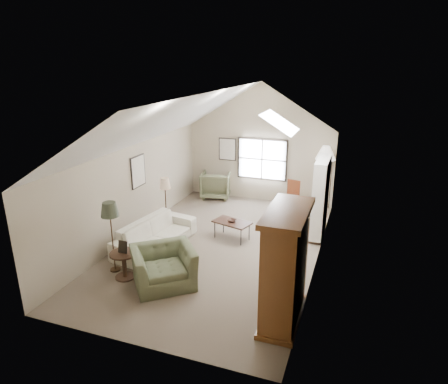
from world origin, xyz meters
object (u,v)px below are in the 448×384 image
(armoire, at_px, (285,267))
(side_chair, at_px, (291,198))
(sofa, at_px, (155,234))
(coffee_table, at_px, (232,230))
(side_table, at_px, (124,265))
(armchair_near, at_px, (163,267))
(armchair_far, at_px, (216,185))

(armoire, distance_m, side_chair, 5.40)
(sofa, distance_m, coffee_table, 2.06)
(sofa, distance_m, side_table, 1.60)
(coffee_table, xyz_separation_m, side_table, (-1.62, -2.73, 0.06))
(armchair_near, height_order, side_table, armchair_near)
(armoire, bearing_deg, side_table, 175.70)
(sofa, bearing_deg, armoire, -107.24)
(armchair_far, relative_size, coffee_table, 1.02)
(sofa, bearing_deg, armchair_far, 8.14)
(coffee_table, bearing_deg, side_table, -120.68)
(armchair_near, xyz_separation_m, coffee_table, (0.66, 2.68, -0.17))
(armchair_near, distance_m, side_table, 0.97)
(armchair_far, bearing_deg, armchair_near, 87.61)
(sofa, xyz_separation_m, armchair_near, (1.06, -1.55, 0.06))
(side_chair, bearing_deg, armoire, -66.67)
(coffee_table, distance_m, side_table, 3.18)
(side_table, bearing_deg, armoire, -4.30)
(armchair_near, bearing_deg, armchair_far, 60.18)
(armoire, relative_size, coffee_table, 2.21)
(sofa, xyz_separation_m, side_chair, (2.88, 3.43, 0.19))
(armoire, xyz_separation_m, side_chair, (-0.87, 5.30, -0.55))
(sofa, bearing_deg, side_table, -167.08)
(side_table, height_order, side_chair, side_chair)
(sofa, height_order, coffee_table, sofa)
(armchair_far, height_order, coffee_table, armchair_far)
(armchair_near, xyz_separation_m, armchair_far, (-0.97, 5.78, 0.04))
(armchair_near, bearing_deg, side_table, 143.68)
(sofa, relative_size, armchair_near, 1.90)
(armoire, relative_size, sofa, 0.89)
(sofa, bearing_deg, armchair_near, -136.30)
(armchair_far, height_order, side_table, armchair_far)
(armchair_near, relative_size, side_chair, 1.18)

